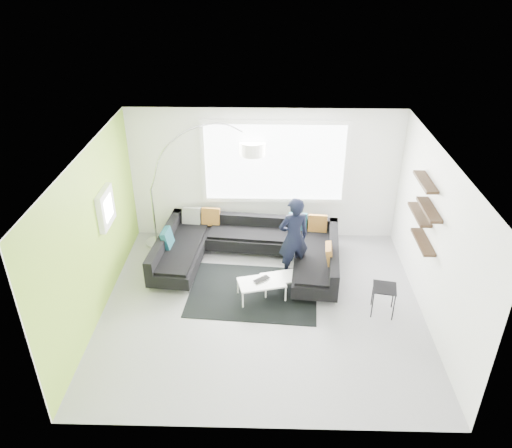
{
  "coord_description": "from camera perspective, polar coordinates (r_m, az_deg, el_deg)",
  "views": [
    {
      "loc": [
        0.07,
        -6.87,
        5.53
      ],
      "look_at": [
        -0.13,
        0.9,
        1.15
      ],
      "focal_mm": 35.0,
      "sensor_mm": 36.0,
      "label": 1
    }
  ],
  "objects": [
    {
      "name": "rug",
      "position": [
        9.15,
        -0.33,
        -7.77
      ],
      "size": [
        2.41,
        1.84,
        0.01
      ],
      "primitive_type": "cube",
      "rotation": [
        0.0,
        0.0,
        -0.08
      ],
      "color": "black",
      "rests_on": "ground"
    },
    {
      "name": "arc_lamp",
      "position": [
        10.16,
        -11.93,
        3.92
      ],
      "size": [
        2.5,
        1.28,
        2.54
      ],
      "primitive_type": null,
      "rotation": [
        0.0,
        0.0,
        0.16
      ],
      "color": "silver",
      "rests_on": "ground"
    },
    {
      "name": "room_shell",
      "position": [
        8.0,
        1.08,
        1.64
      ],
      "size": [
        5.54,
        5.04,
        2.82
      ],
      "color": "white",
      "rests_on": "ground"
    },
    {
      "name": "coffee_table",
      "position": [
        9.02,
        1.71,
        -7.09
      ],
      "size": [
        1.17,
        0.85,
        0.34
      ],
      "primitive_type": "cube",
      "rotation": [
        0.0,
        0.0,
        0.26
      ],
      "color": "white",
      "rests_on": "ground"
    },
    {
      "name": "laptop",
      "position": [
        8.83,
        0.82,
        -6.5
      ],
      "size": [
        0.5,
        0.5,
        0.02
      ],
      "primitive_type": "imported",
      "rotation": [
        0.0,
        0.0,
        0.68
      ],
      "color": "black",
      "rests_on": "coffee_table"
    },
    {
      "name": "ground",
      "position": [
        8.82,
        0.71,
        -9.45
      ],
      "size": [
        5.5,
        5.5,
        0.0
      ],
      "primitive_type": "plane",
      "color": "gray",
      "rests_on": "ground"
    },
    {
      "name": "side_table",
      "position": [
        8.82,
        14.3,
        -8.4
      ],
      "size": [
        0.45,
        0.45,
        0.53
      ],
      "primitive_type": "cube",
      "rotation": [
        0.0,
        0.0,
        -0.19
      ],
      "color": "black",
      "rests_on": "ground"
    },
    {
      "name": "person",
      "position": [
        9.21,
        4.31,
        -1.56
      ],
      "size": [
        0.82,
        0.74,
        1.62
      ],
      "primitive_type": "imported",
      "rotation": [
        0.0,
        0.0,
        3.46
      ],
      "color": "black",
      "rests_on": "ground"
    },
    {
      "name": "sectional_sofa",
      "position": [
        9.64,
        -0.95,
        -3.3
      ],
      "size": [
        3.63,
        2.46,
        0.74
      ],
      "rotation": [
        0.0,
        0.0,
        -0.1
      ],
      "color": "black",
      "rests_on": "ground"
    }
  ]
}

